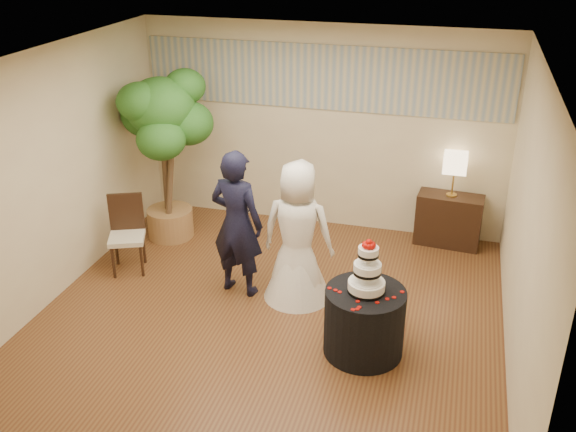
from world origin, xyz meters
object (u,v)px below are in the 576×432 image
(cake_table, at_px, (364,322))
(wedding_cake, at_px, (368,266))
(groom, at_px, (237,224))
(table_lamp, at_px, (454,175))
(side_chair, at_px, (127,236))
(ficus_tree, at_px, (165,156))
(console, at_px, (449,220))
(bride, at_px, (298,232))

(cake_table, bearing_deg, wedding_cake, 90.00)
(groom, relative_size, table_lamp, 3.01)
(wedding_cake, relative_size, side_chair, 0.59)
(table_lamp, height_order, ficus_tree, ficus_tree)
(wedding_cake, xyz_separation_m, ficus_tree, (-2.98, 1.87, 0.17))
(side_chair, bearing_deg, ficus_tree, 62.26)
(console, bearing_deg, side_chair, -149.95)
(cake_table, relative_size, ficus_tree, 0.34)
(console, bearing_deg, bride, -126.85)
(bride, height_order, console, bride)
(groom, bearing_deg, table_lamp, -130.85)
(table_lamp, relative_size, side_chair, 0.61)
(groom, xyz_separation_m, side_chair, (-1.47, 0.08, -0.39))
(side_chair, bearing_deg, console, 2.80)
(table_lamp, bearing_deg, ficus_tree, -168.09)
(console, height_order, ficus_tree, ficus_tree)
(groom, distance_m, wedding_cake, 1.79)
(groom, xyz_separation_m, bride, (0.69, 0.06, -0.04))
(console, relative_size, table_lamp, 1.45)
(bride, distance_m, wedding_cake, 1.24)
(groom, xyz_separation_m, wedding_cake, (1.60, -0.78, 0.12))
(bride, xyz_separation_m, side_chair, (-2.16, 0.03, -0.35))
(console, distance_m, table_lamp, 0.64)
(cake_table, height_order, side_chair, side_chair)
(cake_table, distance_m, console, 2.74)
(groom, distance_m, console, 3.01)
(wedding_cake, distance_m, console, 2.81)
(groom, bearing_deg, cake_table, 164.15)
(ficus_tree, bearing_deg, wedding_cake, -32.11)
(side_chair, bearing_deg, groom, -25.69)
(console, xyz_separation_m, table_lamp, (0.00, 0.00, 0.64))
(bride, height_order, cake_table, bride)
(bride, relative_size, wedding_cake, 2.91)
(ficus_tree, bearing_deg, table_lamp, 11.91)
(console, xyz_separation_m, ficus_tree, (-3.68, -0.78, 0.81))
(bride, relative_size, cake_table, 2.07)
(bride, distance_m, console, 2.47)
(console, height_order, side_chair, side_chair)
(groom, xyz_separation_m, table_lamp, (2.30, 1.87, 0.12))
(groom, height_order, side_chair, groom)
(cake_table, xyz_separation_m, ficus_tree, (-2.98, 1.87, 0.81))
(cake_table, xyz_separation_m, side_chair, (-3.07, 0.86, 0.12))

